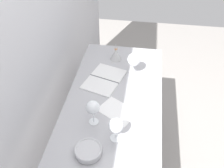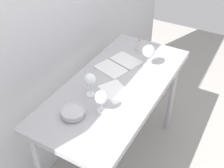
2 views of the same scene
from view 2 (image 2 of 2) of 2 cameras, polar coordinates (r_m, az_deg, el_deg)
ground_plane at (r=2.69m, az=0.59°, el=-15.27°), size 6.00×6.00×0.00m
back_wall at (r=2.08m, az=-11.38°, el=13.01°), size 3.80×0.04×2.60m
steel_counter at (r=2.10m, az=0.87°, el=-2.21°), size 1.40×0.65×0.90m
wine_glass_near_left at (r=1.75m, az=-2.18°, el=-2.83°), size 0.09×0.09×0.16m
wine_glass_far_left at (r=1.87m, az=-4.52°, el=0.83°), size 0.08×0.08×0.17m
wine_glass_near_right at (r=2.16m, az=7.48°, el=6.56°), size 0.10×0.10×0.19m
open_notebook at (r=2.24m, az=1.37°, el=3.98°), size 0.38×0.32×0.01m
tasting_sheet_upper at (r=1.97m, az=0.72°, el=-1.51°), size 0.26×0.28×0.00m
tasting_bowl at (r=1.79m, az=-7.93°, el=-5.76°), size 0.15×0.15×0.05m
decanter_funnel at (r=2.40m, az=5.57°, el=7.73°), size 0.09×0.09×0.15m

